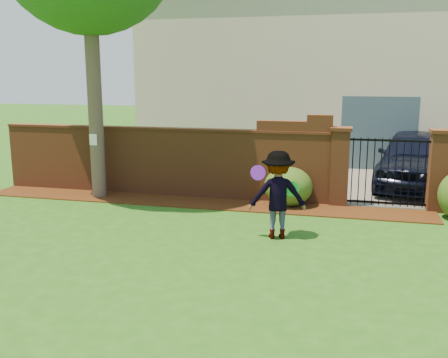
% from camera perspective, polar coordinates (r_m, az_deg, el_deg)
% --- Properties ---
extents(ground, '(80.00, 80.00, 0.01)m').
position_cam_1_polar(ground, '(9.14, -3.43, -8.16)').
color(ground, '#255816').
rests_on(ground, ground).
extents(mulch_bed, '(11.10, 1.08, 0.03)m').
position_cam_1_polar(mulch_bed, '(12.45, -3.02, -2.66)').
color(mulch_bed, '#381B0A').
rests_on(mulch_bed, ground).
extents(brick_wall, '(8.70, 0.31, 2.16)m').
position_cam_1_polar(brick_wall, '(13.22, -6.63, 2.15)').
color(brick_wall, brown).
rests_on(brick_wall, ground).
extents(pillar_left, '(0.50, 0.50, 1.88)m').
position_cam_1_polar(pillar_left, '(12.39, 12.85, 1.43)').
color(pillar_left, brown).
rests_on(pillar_left, ground).
extents(pillar_right, '(0.50, 0.50, 1.88)m').
position_cam_1_polar(pillar_right, '(12.54, 22.94, 0.92)').
color(pillar_right, brown).
rests_on(pillar_right, ground).
extents(iron_gate, '(1.78, 0.03, 1.60)m').
position_cam_1_polar(iron_gate, '(12.43, 17.90, 0.72)').
color(iron_gate, black).
rests_on(iron_gate, ground).
extents(driveway, '(3.20, 8.00, 0.01)m').
position_cam_1_polar(driveway, '(16.51, 16.86, 0.37)').
color(driveway, slate).
rests_on(driveway, ground).
extents(house, '(12.40, 6.40, 6.30)m').
position_cam_1_polar(house, '(20.26, 9.67, 11.69)').
color(house, beige).
rests_on(house, ground).
extents(car, '(2.65, 4.94, 1.60)m').
position_cam_1_polar(car, '(14.87, 20.57, 2.03)').
color(car, black).
rests_on(car, ground).
extents(paper_notice, '(0.20, 0.01, 0.28)m').
position_cam_1_polar(paper_notice, '(13.08, -14.47, 4.30)').
color(paper_notice, white).
rests_on(paper_notice, tree).
extents(shrub_left, '(1.15, 1.15, 0.94)m').
position_cam_1_polar(shrub_left, '(12.19, 7.22, -0.84)').
color(shrub_left, '#234F17').
rests_on(shrub_left, ground).
extents(man, '(1.20, 0.85, 1.69)m').
position_cam_1_polar(man, '(9.68, 6.03, -1.82)').
color(man, gray).
rests_on(man, ground).
extents(frisbee_purple, '(0.29, 0.20, 0.28)m').
position_cam_1_polar(frisbee_purple, '(9.34, 3.83, 0.71)').
color(frisbee_purple, purple).
rests_on(frisbee_purple, man).
extents(frisbee_green, '(0.29, 0.14, 0.28)m').
position_cam_1_polar(frisbee_green, '(9.64, 7.61, -1.09)').
color(frisbee_green, green).
rests_on(frisbee_green, man).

